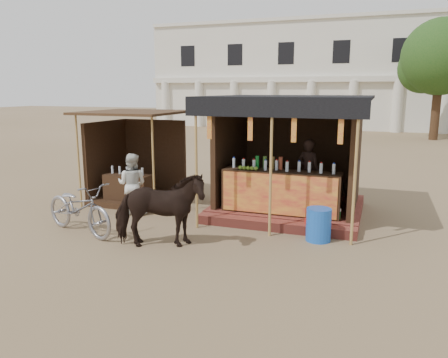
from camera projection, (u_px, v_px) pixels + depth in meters
ground at (194, 256)px, 7.78m from camera, size 120.00×120.00×0.00m
main_stall at (289, 171)px, 10.34m from camera, size 3.60×3.61×2.78m
secondary_stall at (133, 169)px, 11.64m from camera, size 2.40×2.40×2.38m
cow at (159, 210)px, 8.09m from camera, size 1.88×1.36×1.44m
motorbike at (79, 208)px, 8.94m from camera, size 2.18×1.32×1.08m
bystander at (132, 184)px, 10.29m from camera, size 0.78×0.64×1.46m
blue_barrel at (319, 225)px, 8.53m from camera, size 0.60×0.60×0.65m
red_crate at (315, 227)px, 8.91m from camera, size 0.48×0.49×0.31m
cooler at (324, 216)px, 9.42m from camera, size 0.74×0.61×0.46m
background_building at (319, 77)px, 35.27m from camera, size 26.00×7.45×8.18m
tree at (437, 60)px, 25.37m from camera, size 4.50×4.40×7.00m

